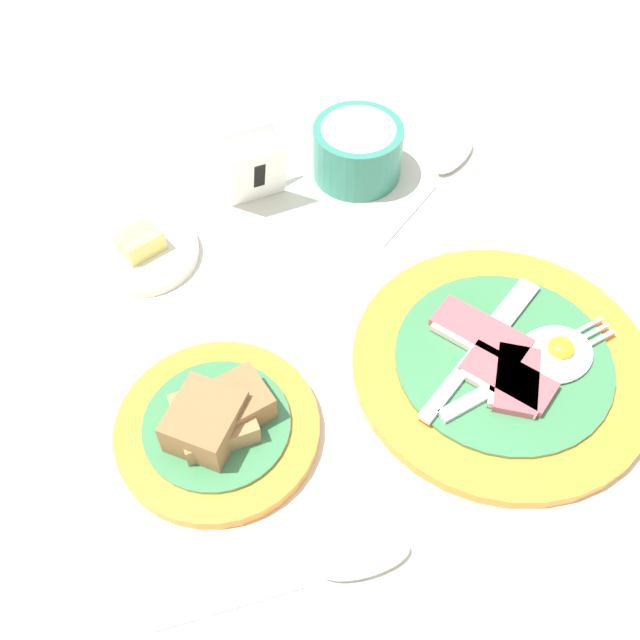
% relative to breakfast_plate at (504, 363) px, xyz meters
% --- Properties ---
extents(ground_plane, '(3.00, 3.00, 0.00)m').
position_rel_breakfast_plate_xyz_m(ground_plane, '(-0.07, 0.02, -0.01)').
color(ground_plane, beige).
extents(breakfast_plate, '(0.27, 0.27, 0.03)m').
position_rel_breakfast_plate_xyz_m(breakfast_plate, '(0.00, 0.00, 0.00)').
color(breakfast_plate, orange).
rests_on(breakfast_plate, ground_plane).
extents(bread_plate, '(0.17, 0.17, 0.05)m').
position_rel_breakfast_plate_xyz_m(bread_plate, '(-0.25, 0.06, 0.01)').
color(bread_plate, orange).
rests_on(bread_plate, ground_plane).
extents(sugar_cup, '(0.10, 0.10, 0.06)m').
position_rel_breakfast_plate_xyz_m(sugar_cup, '(0.01, 0.28, 0.02)').
color(sugar_cup, '#337F6B').
rests_on(sugar_cup, ground_plane).
extents(butter_dish, '(0.11, 0.11, 0.03)m').
position_rel_breakfast_plate_xyz_m(butter_dish, '(-0.24, 0.28, -0.00)').
color(butter_dish, silver).
rests_on(butter_dish, ground_plane).
extents(number_card, '(0.06, 0.05, 0.07)m').
position_rel_breakfast_plate_xyz_m(number_card, '(-0.10, 0.30, 0.03)').
color(number_card, white).
rests_on(number_card, ground_plane).
extents(teaspoon_by_saucer, '(0.18, 0.10, 0.01)m').
position_rel_breakfast_plate_xyz_m(teaspoon_by_saucer, '(0.10, 0.24, -0.00)').
color(teaspoon_by_saucer, silver).
rests_on(teaspoon_by_saucer, ground_plane).
extents(teaspoon_near_cup, '(0.19, 0.06, 0.01)m').
position_rel_breakfast_plate_xyz_m(teaspoon_near_cup, '(-0.22, -0.09, -0.00)').
color(teaspoon_near_cup, silver).
rests_on(teaspoon_near_cup, ground_plane).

